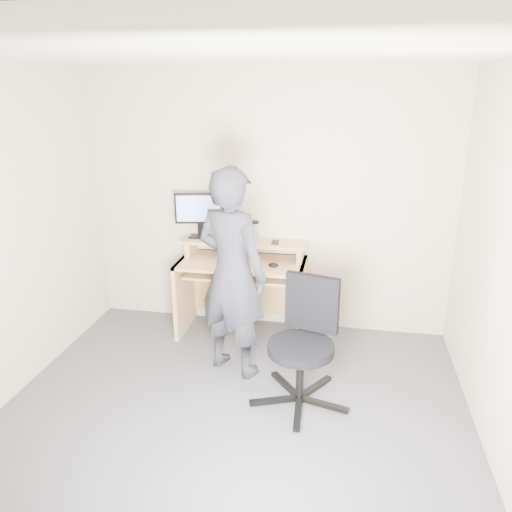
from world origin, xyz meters
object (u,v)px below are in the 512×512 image
(desk, at_px, (243,278))
(office_chair, at_px, (305,338))
(person, at_px, (232,273))
(monitor, at_px, (199,211))

(desk, bearing_deg, office_chair, -56.76)
(desk, height_order, person, person)
(office_chair, bearing_deg, desk, 138.46)
(person, bearing_deg, desk, -61.87)
(person, bearing_deg, monitor, -34.96)
(office_chair, height_order, person, person)
(desk, bearing_deg, monitor, 168.35)
(monitor, relative_size, person, 0.26)
(desk, distance_m, person, 0.81)
(monitor, bearing_deg, desk, -23.23)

